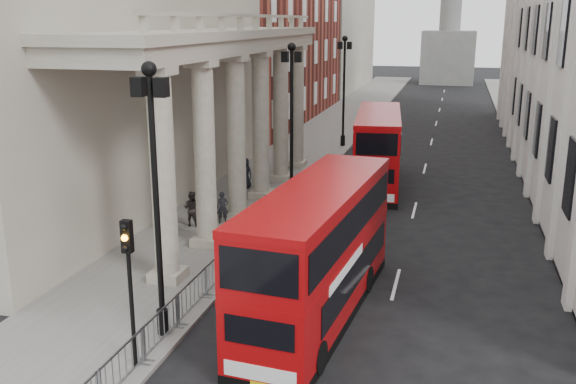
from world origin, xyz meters
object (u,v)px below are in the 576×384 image
Objects in this scene: pedestrian_b at (192,209)px; lamp_post_south at (155,184)px; pedestrian_c at (245,173)px; bus_near at (318,250)px; pedestrian_a at (223,208)px; bus_far at (378,148)px; lamp_post_north at (344,83)px; lamp_post_mid at (292,111)px; traffic_light at (129,267)px.

lamp_post_south is at bearing 110.61° from pedestrian_b.
bus_near is at bearing -53.62° from pedestrian_c.
pedestrian_a is 0.92× the size of pedestrian_b.
lamp_post_south is at bearing -97.78° from pedestrian_a.
pedestrian_a is 1.46m from pedestrian_b.
bus_near is 1.01× the size of bus_far.
lamp_post_south is 21.22m from bus_far.
lamp_post_north is at bearing 90.00° from lamp_post_south.
bus_near reaches higher than pedestrian_c.
lamp_post_north is at bearing 65.57° from pedestrian_a.
lamp_post_mid is 1.00× the size of lamp_post_north.
pedestrian_c is at bearing 99.47° from traffic_light.
traffic_light is at bearing -87.16° from lamp_post_south.
pedestrian_a is (-2.12, 11.03, -4.02)m from lamp_post_south.
lamp_post_north is (0.00, 32.00, 0.00)m from lamp_post_south.
lamp_post_mid is at bearing -90.00° from lamp_post_north.
lamp_post_north reaches higher than traffic_light.
pedestrian_c is (-3.19, 1.67, -3.90)m from lamp_post_mid.
lamp_post_south is at bearing 92.84° from traffic_light.
lamp_post_south is at bearing -106.92° from bus_far.
bus_far is at bearing 96.04° from bus_near.
bus_far is 6.16× the size of pedestrian_b.
lamp_post_north reaches higher than bus_near.
bus_far is (4.05, 20.66, -2.63)m from lamp_post_south.
pedestrian_c is (-3.19, -14.33, -3.90)m from lamp_post_north.
lamp_post_north reaches higher than bus_far.
traffic_light reaches higher than bus_far.
bus_near is 10.86m from pedestrian_b.
traffic_light is 2.40× the size of pedestrian_c.
bus_near is 6.21× the size of pedestrian_b.
bus_near is at bearing -70.81° from pedestrian_a.
lamp_post_north is at bearing 103.83° from bus_far.
pedestrian_a is at bearing -128.47° from bus_far.
lamp_post_north is at bearing 90.17° from traffic_light.
traffic_light is at bearing -89.68° from lamp_post_mid.
lamp_post_mid reaches higher than pedestrian_a.
pedestrian_a is (-6.17, -9.63, -1.40)m from bus_far.
lamp_post_south is 4.65× the size of pedestrian_c.
lamp_post_mid reaches higher than pedestrian_c.
lamp_post_mid is 6.74m from pedestrian_a.
traffic_light is 6.42m from bus_near.
lamp_post_north is 21.46m from pedestrian_a.
lamp_post_mid reaches higher than bus_far.
lamp_post_mid is 6.71m from bus_far.
lamp_post_mid and lamp_post_north have the same top height.
lamp_post_mid is 16.00m from lamp_post_north.
bus_near is at bearing -81.61° from lamp_post_north.
lamp_post_mid is 0.80× the size of bus_near.
lamp_post_mid is at bearing -118.28° from pedestrian_b.
pedestrian_b is at bearing -131.49° from bus_far.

